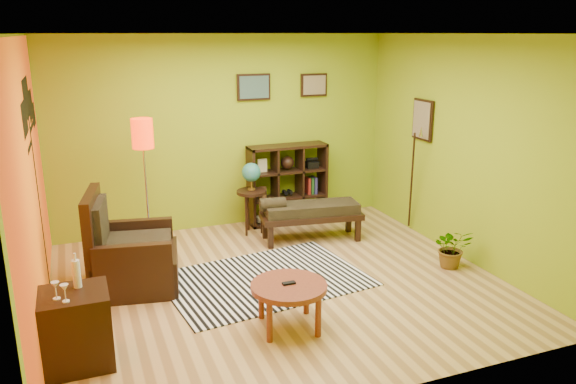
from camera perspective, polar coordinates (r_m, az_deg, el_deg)
name	(u,v)px	position (r m, az deg, el deg)	size (l,w,h in m)	color
ground	(278,283)	(6.62, -0.99, -9.24)	(5.00, 5.00, 0.00)	tan
room_shell	(269,130)	(6.06, -1.95, 6.29)	(5.04, 4.54, 2.82)	#8BA918
zebra_rug	(265,279)	(6.70, -2.35, -8.84)	(2.28, 1.58, 0.01)	white
coffee_table	(289,290)	(5.54, 0.09, -9.93)	(0.75, 0.75, 0.48)	brown
armchair	(129,258)	(6.65, -15.87, -6.51)	(1.08, 1.08, 1.14)	black
side_cabinet	(76,328)	(5.32, -20.71, -12.83)	(0.58, 0.53, 1.00)	black
floor_lamp	(143,146)	(7.12, -14.49, 4.50)	(0.27, 0.27, 1.81)	silver
globe_table	(251,180)	(7.97, -3.74, 1.18)	(0.43, 0.43, 1.04)	black
cube_shelf	(288,184)	(8.50, 0.03, 0.84)	(1.20, 0.35, 1.20)	black
bench	(309,212)	(7.79, 2.10, -2.01)	(1.46, 0.70, 0.65)	black
potted_plant	(452,252)	(7.26, 16.30, -5.86)	(0.46, 0.51, 0.40)	#26661E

